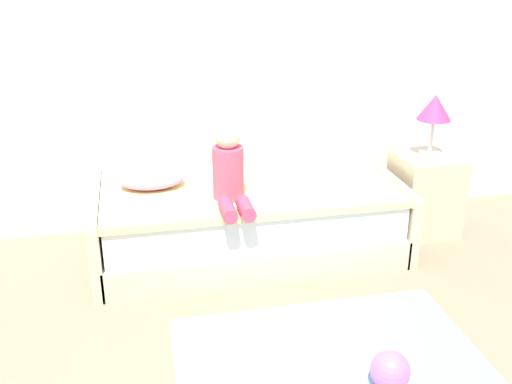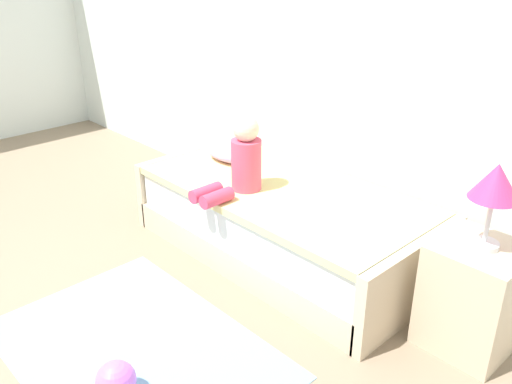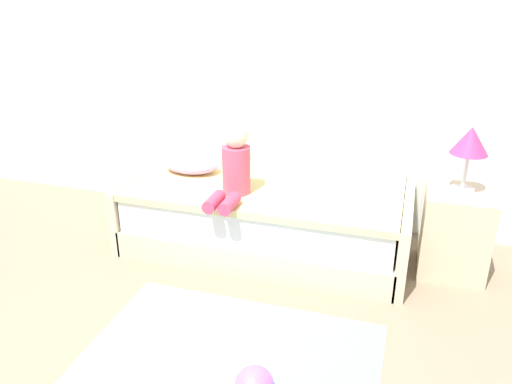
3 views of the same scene
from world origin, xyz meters
The scene contains 8 objects.
wall_rear centered at (0.00, 2.60, 1.45)m, with size 7.20×0.10×2.90m, color silver.
bed centered at (0.33, 2.00, 0.25)m, with size 2.11×1.00×0.50m.
nightstand centered at (1.68, 2.05, 0.30)m, with size 0.44×0.44×0.60m, color beige.
table_lamp centered at (1.68, 2.05, 0.94)m, with size 0.24×0.24×0.45m.
child_figure centered at (0.17, 1.77, 0.70)m, with size 0.20×0.51×0.50m.
pillow centered at (-0.31, 2.10, 0.56)m, with size 0.44×0.30×0.13m, color #EA8CC6.
toy_ball centered at (0.73, 0.46, 0.10)m, with size 0.20×0.20×0.20m, color #CC66D8.
area_rug centered at (0.51, 0.70, 0.00)m, with size 1.60×1.10×0.01m, color #7AA8CC.
Camera 2 is at (2.62, -0.41, 1.98)m, focal length 38.01 mm.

